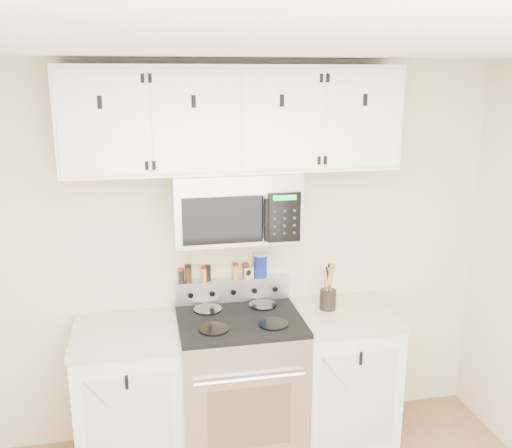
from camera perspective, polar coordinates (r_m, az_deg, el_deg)
The scene contains 18 objects.
back_wall at distance 3.76m, azimuth -2.52°, elevation -3.16°, with size 3.50×0.01×2.50m, color beige.
ceiling at distance 1.88m, azimuth 5.79°, elevation 17.38°, with size 3.50×3.50×0.01m, color white.
range at distance 3.79m, azimuth -1.61°, elevation -15.68°, with size 0.76×0.65×1.10m.
base_cabinet_left at distance 3.78m, azimuth -12.46°, elevation -16.55°, with size 0.64×0.62×0.92m.
base_cabinet_right at distance 3.98m, azimuth 8.51°, elevation -14.68°, with size 0.64×0.62×0.92m.
microwave at distance 3.48m, azimuth -2.09°, elevation 1.85°, with size 0.76×0.44×0.42m.
upper_cabinets at distance 3.43m, azimuth -2.25°, elevation 10.46°, with size 2.00×0.35×0.62m.
utensil_crock at distance 3.77m, azimuth 7.20°, elevation -7.34°, with size 0.11×0.11×0.31m.
kitchen_timer at distance 3.78m, azimuth -0.84°, elevation -4.84°, with size 0.06×0.05×0.08m, color silver.
salt_canister at distance 3.78m, azimuth 0.44°, elevation -4.14°, with size 0.09×0.09×0.16m.
spice_jar_0 at distance 3.73m, azimuth -7.49°, elevation -5.10°, with size 0.04×0.04×0.09m.
spice_jar_1 at distance 3.73m, azimuth -6.78°, elevation -4.92°, with size 0.04×0.04×0.11m.
spice_jar_2 at distance 3.74m, azimuth -5.19°, elevation -4.93°, with size 0.04×0.04×0.10m.
spice_jar_3 at distance 3.74m, azimuth -4.83°, elevation -4.89°, with size 0.04×0.04×0.10m.
spice_jar_4 at distance 3.76m, azimuth -2.06°, elevation -4.69°, with size 0.04×0.04×0.11m.
spice_jar_5 at distance 3.78m, azimuth -1.04°, elevation -4.68°, with size 0.04×0.04×0.10m.
spice_jar_6 at distance 3.79m, azimuth 0.14°, elevation -4.56°, with size 0.04×0.04×0.10m.
spice_jar_7 at distance 3.79m, azimuth 0.20°, elevation -4.56°, with size 0.04×0.04×0.10m.
Camera 1 is at (-0.55, -1.79, 2.41)m, focal length 40.00 mm.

